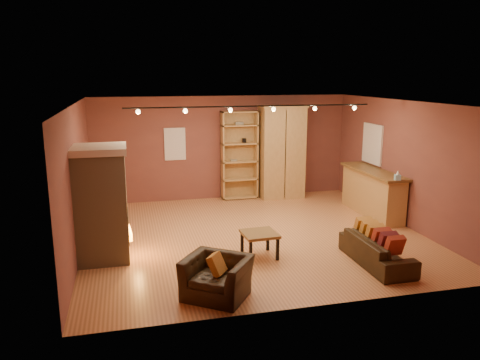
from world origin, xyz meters
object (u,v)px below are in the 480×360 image
object	(u,v)px
bookcase	(239,154)
fireplace	(102,204)
armchair	(217,270)
armoire	(282,152)
bar_counter	(372,192)
loveseat	(377,245)
coffee_table	(260,236)

from	to	relation	value
bookcase	fireplace	bearing A→B (deg)	-132.92
armchair	armoire	bearing A→B (deg)	97.56
bar_counter	loveseat	distance (m)	3.17
fireplace	coffee_table	world-z (taller)	fireplace
fireplace	coffee_table	size ratio (longest dim) A/B	3.21
armoire	armchair	world-z (taller)	armoire
bar_counter	loveseat	size ratio (longest dim) A/B	1.35
armchair	loveseat	bearing A→B (deg)	45.69
fireplace	armchair	xyz separation A→B (m)	(1.74, -1.98, -0.64)
coffee_table	loveseat	bearing A→B (deg)	-23.07
loveseat	bookcase	bearing A→B (deg)	14.42
bookcase	armoire	bearing A→B (deg)	-9.63
loveseat	armchair	xyz separation A→B (m)	(-3.04, -0.56, 0.06)
bookcase	armchair	world-z (taller)	bookcase
armoire	armchair	size ratio (longest dim) A/B	2.22
bookcase	loveseat	world-z (taller)	bookcase
bookcase	coffee_table	distance (m)	4.43
armoire	loveseat	bearing A→B (deg)	-88.27
bookcase	coffee_table	xyz separation A→B (m)	(-0.64, -4.31, -0.82)
fireplace	loveseat	xyz separation A→B (m)	(4.78, -1.42, -0.70)
loveseat	coffee_table	distance (m)	2.13
armoire	coffee_table	size ratio (longest dim) A/B	3.85
armoire	coffee_table	xyz separation A→B (m)	(-1.81, -4.11, -0.87)
fireplace	bookcase	size ratio (longest dim) A/B	0.88
bookcase	armoire	xyz separation A→B (m)	(1.17, -0.20, 0.05)
loveseat	armchair	distance (m)	3.09
armchair	coffee_table	xyz separation A→B (m)	(1.08, 1.39, -0.02)
armchair	coffee_table	distance (m)	1.76
armoire	loveseat	xyz separation A→B (m)	(0.15, -4.95, -0.92)
fireplace	bar_counter	distance (m)	6.41
loveseat	armchair	bearing A→B (deg)	100.49
fireplace	armchair	bearing A→B (deg)	-48.74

